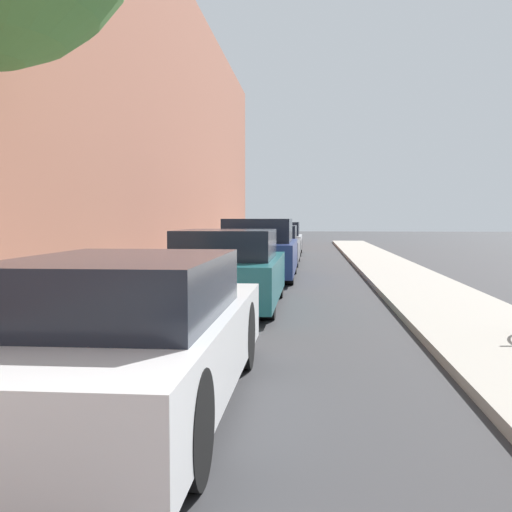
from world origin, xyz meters
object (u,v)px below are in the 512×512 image
parked_car_teal (228,270)px  parked_car_white (130,335)px  parked_car_navy (259,251)px  parked_car_grey (272,246)px  parked_car_silver (282,239)px

parked_car_teal → parked_car_white: bearing=-90.1°
parked_car_teal → parked_car_navy: bearing=88.5°
parked_car_teal → parked_car_grey: bearing=89.2°
parked_car_navy → parked_car_white: bearing=-90.7°
parked_car_white → parked_car_grey: 16.15m
parked_car_teal → parked_car_silver: parked_car_silver is taller
parked_car_white → parked_car_grey: bearing=89.5°
parked_car_white → parked_car_teal: size_ratio=1.08×
parked_car_teal → parked_car_silver: size_ratio=0.97×
parked_car_silver → parked_car_navy: bearing=-90.4°
parked_car_navy → parked_car_silver: parked_car_navy is taller
parked_car_grey → parked_car_navy: bearing=-90.1°
parked_car_silver → parked_car_teal: bearing=-90.7°
parked_car_teal → parked_car_navy: size_ratio=0.92×
parked_car_navy → parked_car_grey: parked_car_navy is taller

